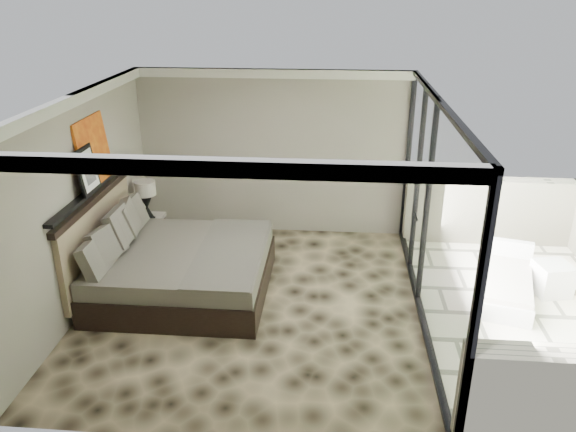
# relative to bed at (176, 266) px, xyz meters

# --- Properties ---
(floor) EXTENTS (5.00, 5.00, 0.00)m
(floor) POSITION_rel_bed_xyz_m (1.13, -0.26, -0.38)
(floor) COLOR black
(floor) RESTS_ON ground
(ceiling) EXTENTS (4.50, 5.00, 0.02)m
(ceiling) POSITION_rel_bed_xyz_m (1.13, -0.26, 2.41)
(ceiling) COLOR silver
(ceiling) RESTS_ON back_wall
(back_wall) EXTENTS (4.50, 0.02, 2.80)m
(back_wall) POSITION_rel_bed_xyz_m (1.13, 2.23, 1.02)
(back_wall) COLOR gray
(back_wall) RESTS_ON floor
(left_wall) EXTENTS (0.02, 5.00, 2.80)m
(left_wall) POSITION_rel_bed_xyz_m (-1.11, -0.26, 1.02)
(left_wall) COLOR gray
(left_wall) RESTS_ON floor
(glass_wall) EXTENTS (0.08, 5.00, 2.80)m
(glass_wall) POSITION_rel_bed_xyz_m (3.38, -0.26, 1.02)
(glass_wall) COLOR white
(glass_wall) RESTS_ON floor
(terrace_slab) EXTENTS (3.00, 5.00, 0.12)m
(terrace_slab) POSITION_rel_bed_xyz_m (4.88, -0.26, -0.44)
(terrace_slab) COLOR beige
(terrace_slab) RESTS_ON ground
(picture_ledge) EXTENTS (0.12, 2.20, 0.05)m
(picture_ledge) POSITION_rel_bed_xyz_m (-1.05, -0.16, 1.12)
(picture_ledge) COLOR black
(picture_ledge) RESTS_ON left_wall
(bed) EXTENTS (2.38, 2.30, 1.32)m
(bed) POSITION_rel_bed_xyz_m (0.00, 0.00, 0.00)
(bed) COLOR black
(bed) RESTS_ON floor
(nightstand) EXTENTS (0.58, 0.58, 0.48)m
(nightstand) POSITION_rel_bed_xyz_m (-0.85, 1.40, -0.14)
(nightstand) COLOR black
(nightstand) RESTS_ON floor
(table_lamp) EXTENTS (0.34, 0.34, 0.62)m
(table_lamp) POSITION_rel_bed_xyz_m (-0.84, 1.40, 0.53)
(table_lamp) COLOR black
(table_lamp) RESTS_ON nightstand
(abstract_canvas) EXTENTS (0.13, 0.90, 0.90)m
(abstract_canvas) POSITION_rel_bed_xyz_m (-1.07, 0.21, 1.59)
(abstract_canvas) COLOR #9F4D0D
(abstract_canvas) RESTS_ON picture_ledge
(framed_print) EXTENTS (0.11, 0.50, 0.60)m
(framed_print) POSITION_rel_bed_xyz_m (-1.01, -0.17, 1.44)
(framed_print) COLOR black
(framed_print) RESTS_ON picture_ledge
(ottoman) EXTENTS (0.53, 0.53, 0.45)m
(ottoman) POSITION_rel_bed_xyz_m (5.26, 0.38, -0.16)
(ottoman) COLOR silver
(ottoman) RESTS_ON terrace_slab
(lounger) EXTENTS (1.09, 1.61, 0.58)m
(lounger) POSITION_rel_bed_xyz_m (4.58, 0.24, -0.20)
(lounger) COLOR silver
(lounger) RESTS_ON terrace_slab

